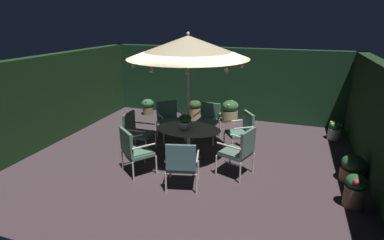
% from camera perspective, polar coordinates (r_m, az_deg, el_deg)
% --- Properties ---
extents(ground_plane, '(8.07, 7.09, 0.02)m').
position_cam_1_polar(ground_plane, '(7.25, -0.14, -7.18)').
color(ground_plane, '#433438').
extents(hedge_backdrop_rear, '(8.07, 0.30, 2.29)m').
position_cam_1_polar(hedge_backdrop_rear, '(10.00, 6.18, 7.05)').
color(hedge_backdrop_rear, '#15331D').
rests_on(hedge_backdrop_rear, ground_plane).
extents(hedge_backdrop_left, '(0.30, 7.09, 2.29)m').
position_cam_1_polar(hedge_backdrop_left, '(8.83, -24.82, 3.83)').
color(hedge_backdrop_left, '#193419').
rests_on(hedge_backdrop_left, ground_plane).
extents(patio_dining_table, '(1.53, 1.09, 0.75)m').
position_cam_1_polar(patio_dining_table, '(6.99, -0.68, -2.78)').
color(patio_dining_table, silver).
rests_on(patio_dining_table, ground_plane).
extents(patio_umbrella, '(2.64, 2.64, 2.91)m').
position_cam_1_polar(patio_umbrella, '(6.53, -0.75, 13.75)').
color(patio_umbrella, silver).
rests_on(patio_umbrella, ground_plane).
extents(centerpiece_planter, '(0.30, 0.30, 0.40)m').
position_cam_1_polar(centerpiece_planter, '(6.75, -1.36, -0.18)').
color(centerpiece_planter, beige).
rests_on(centerpiece_planter, patio_dining_table).
extents(patio_chair_north, '(0.89, 0.89, 1.02)m').
position_cam_1_polar(patio_chair_north, '(8.21, -4.39, 0.45)').
color(patio_chair_north, silver).
rests_on(patio_chair_north, ground_plane).
extents(patio_chair_northeast, '(0.63, 0.60, 0.98)m').
position_cam_1_polar(patio_chair_northeast, '(7.52, -10.68, -1.87)').
color(patio_chair_northeast, silver).
rests_on(patio_chair_northeast, ground_plane).
extents(patio_chair_east, '(0.84, 0.83, 1.00)m').
position_cam_1_polar(patio_chair_east, '(6.43, -11.10, -5.34)').
color(patio_chair_east, silver).
rests_on(patio_chair_east, ground_plane).
extents(patio_chair_southeast, '(0.74, 0.72, 1.00)m').
position_cam_1_polar(patio_chair_southeast, '(5.76, -1.95, -8.10)').
color(patio_chair_southeast, silver).
rests_on(patio_chair_southeast, ground_plane).
extents(patio_chair_south, '(0.77, 0.76, 1.06)m').
position_cam_1_polar(patio_chair_south, '(6.29, 9.21, -5.52)').
color(patio_chair_south, beige).
rests_on(patio_chair_south, ground_plane).
extents(patio_chair_southwest, '(0.77, 0.77, 1.01)m').
position_cam_1_polar(patio_chair_southwest, '(7.43, 9.60, -1.77)').
color(patio_chair_southwest, silver).
rests_on(patio_chair_southwest, ground_plane).
extents(patio_chair_west, '(0.65, 0.67, 0.96)m').
position_cam_1_polar(patio_chair_west, '(8.20, 3.14, 0.33)').
color(patio_chair_west, silver).
rests_on(patio_chair_west, ground_plane).
extents(potted_plant_left_far, '(0.52, 0.52, 0.71)m').
position_cam_1_polar(potted_plant_left_far, '(9.61, 7.30, 1.74)').
color(potted_plant_left_far, tan).
rests_on(potted_plant_left_far, ground_plane).
extents(potted_plant_right_far, '(0.41, 0.41, 0.60)m').
position_cam_1_polar(potted_plant_right_far, '(9.94, 0.60, 2.21)').
color(potted_plant_right_far, tan).
rests_on(potted_plant_right_far, ground_plane).
extents(potted_plant_right_near, '(0.33, 0.32, 0.51)m').
position_cam_1_polar(potted_plant_right_near, '(9.08, 25.55, -1.78)').
color(potted_plant_right_near, silver).
rests_on(potted_plant_right_near, ground_plane).
extents(potted_plant_front_corner, '(0.36, 0.36, 0.61)m').
position_cam_1_polar(potted_plant_front_corner, '(6.08, 28.64, -11.64)').
color(potted_plant_front_corner, '#806246').
rests_on(potted_plant_front_corner, ground_plane).
extents(potted_plant_back_right, '(0.42, 0.42, 0.54)m').
position_cam_1_polar(potted_plant_back_right, '(10.45, -8.42, 2.66)').
color(potted_plant_back_right, olive).
rests_on(potted_plant_back_right, ground_plane).
extents(potted_plant_back_left, '(0.46, 0.46, 0.56)m').
position_cam_1_polar(potted_plant_back_left, '(6.97, 28.36, -8.10)').
color(potted_plant_back_left, '#A76447').
rests_on(potted_plant_back_left, ground_plane).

